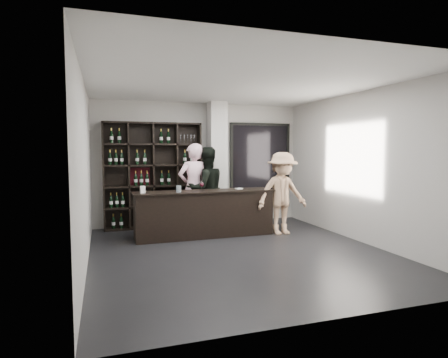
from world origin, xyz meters
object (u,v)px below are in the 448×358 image
object	(u,v)px
tasting_counter	(205,214)
customer	(282,193)
taster_pink	(194,188)
taster_black	(206,189)
wine_shelf	(153,175)

from	to	relation	value
tasting_counter	customer	bearing A→B (deg)	-9.96
taster_pink	customer	world-z (taller)	taster_pink
taster_pink	tasting_counter	bearing A→B (deg)	90.11
taster_pink	taster_black	xyz separation A→B (m)	(0.28, 0.00, -0.04)
taster_pink	wine_shelf	bearing A→B (deg)	-54.06
wine_shelf	customer	world-z (taller)	wine_shelf
wine_shelf	taster_pink	distance (m)	1.08
taster_pink	customer	bearing A→B (deg)	143.77
tasting_counter	taster_pink	size ratio (longest dim) A/B	1.51
tasting_counter	customer	distance (m)	1.68
wine_shelf	tasting_counter	bearing A→B (deg)	-54.80
taster_pink	customer	xyz separation A→B (m)	(1.72, -0.80, -0.09)
wine_shelf	customer	bearing A→B (deg)	-31.27
wine_shelf	tasting_counter	size ratio (longest dim) A/B	0.83
wine_shelf	tasting_counter	xyz separation A→B (m)	(0.88, -1.25, -0.72)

